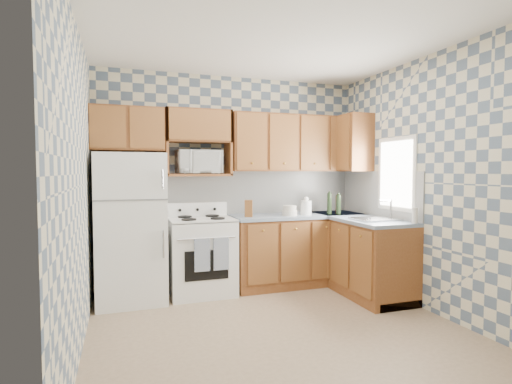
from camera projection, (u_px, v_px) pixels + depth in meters
floor at (276, 328)px, 3.78m from camera, size 3.40×3.40×0.00m
back_wall at (232, 181)px, 5.22m from camera, size 3.40×0.02×2.70m
right_wall at (425, 184)px, 4.25m from camera, size 0.02×3.20×2.70m
backsplash_back at (261, 192)px, 5.35m from camera, size 2.60×0.02×0.56m
backsplash_right at (378, 194)px, 5.01m from camera, size 0.02×1.60×0.56m
refrigerator at (131, 228)px, 4.51m from camera, size 0.75×0.70×1.68m
stove_body at (201, 257)px, 4.81m from camera, size 0.76×0.65×0.90m
cooktop at (201, 219)px, 4.79m from camera, size 0.76×0.65×0.02m
backguard at (197, 209)px, 5.04m from camera, size 0.76×0.08×0.17m
dish_towel_left at (202, 255)px, 4.46m from camera, size 0.18×0.02×0.37m
dish_towel_right at (221, 254)px, 4.53m from camera, size 0.18×0.02×0.37m
base_cabinets_back at (298, 250)px, 5.25m from camera, size 1.75×0.60×0.88m
base_cabinets_right at (357, 255)px, 4.96m from camera, size 0.60×1.60×0.88m
countertop_back at (299, 216)px, 5.22m from camera, size 1.77×0.63×0.04m
countertop_right at (358, 218)px, 4.93m from camera, size 0.63×1.60×0.04m
upper_cabinets_back at (295, 143)px, 5.30m from camera, size 1.75×0.33×0.74m
upper_cabinets_fridge at (128, 129)px, 4.62m from camera, size 0.82×0.33×0.50m
upper_cabinets_right at (349, 144)px, 5.35m from camera, size 0.33×0.70×0.74m
microwave_shelf at (198, 175)px, 4.91m from camera, size 0.80×0.33×0.03m
microwave at (198, 162)px, 4.92m from camera, size 0.56×0.40×0.29m
sink at (375, 219)px, 4.60m from camera, size 0.48×0.40×0.03m
window at (396, 174)px, 4.67m from camera, size 0.02×0.66×0.86m
bottle_0 at (329, 204)px, 5.20m from camera, size 0.06×0.06×0.28m
bottle_1 at (338, 205)px, 5.18m from camera, size 0.06×0.06×0.26m
bottle_2 at (338, 205)px, 5.29m from camera, size 0.06×0.06×0.24m
knife_block at (249, 208)px, 4.90m from camera, size 0.12×0.12×0.21m
electric_kettle at (306, 208)px, 5.15m from camera, size 0.14×0.14×0.18m
food_containers at (290, 210)px, 5.05m from camera, size 0.19×0.19×0.13m
soap_bottle at (415, 215)px, 4.29m from camera, size 0.06×0.06×0.17m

